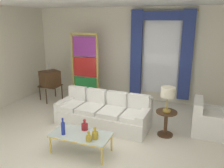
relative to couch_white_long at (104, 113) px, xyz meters
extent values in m
plane|color=silver|center=(0.23, -0.75, -0.31)|extent=(16.00, 16.00, 0.00)
cube|color=silver|center=(0.23, 2.31, 1.19)|extent=(8.00, 0.12, 3.00)
cube|color=white|center=(0.23, 0.05, 2.71)|extent=(8.00, 7.60, 0.04)
cube|color=white|center=(1.02, 2.23, 1.24)|extent=(1.10, 0.02, 2.50)
cylinder|color=gold|center=(1.02, 2.15, 2.55)|extent=(2.00, 0.04, 0.04)
cube|color=navy|center=(0.25, 2.13, 1.24)|extent=(0.36, 0.12, 2.70)
cube|color=navy|center=(1.79, 2.13, 1.24)|extent=(0.36, 0.12, 2.70)
cube|color=navy|center=(1.02, 2.13, 2.41)|extent=(1.80, 0.10, 0.28)
cube|color=white|center=(0.00, -0.09, -0.12)|extent=(2.36, 1.01, 0.38)
cube|color=white|center=(0.01, 0.28, 0.08)|extent=(2.33, 0.31, 0.78)
cube|color=white|center=(1.06, -0.14, -0.03)|extent=(0.24, 0.86, 0.56)
cube|color=white|center=(-1.07, -0.04, -0.03)|extent=(0.24, 0.86, 0.56)
cube|color=white|center=(0.86, -0.19, 0.13)|extent=(0.57, 0.76, 0.12)
cube|color=white|center=(0.88, 0.13, 0.35)|extent=(0.52, 0.16, 0.40)
cube|color=white|center=(0.28, -0.16, 0.13)|extent=(0.57, 0.76, 0.12)
cube|color=white|center=(0.30, 0.16, 0.35)|extent=(0.52, 0.16, 0.40)
cube|color=white|center=(-0.30, -0.13, 0.13)|extent=(0.57, 0.76, 0.12)
cube|color=white|center=(-0.28, 0.19, 0.35)|extent=(0.52, 0.16, 0.40)
cube|color=white|center=(-0.88, -0.10, 0.13)|extent=(0.57, 0.76, 0.12)
cube|color=white|center=(-0.86, 0.22, 0.35)|extent=(0.52, 0.16, 0.40)
cube|color=silver|center=(0.07, -1.37, 0.09)|extent=(1.20, 0.59, 0.02)
cube|color=gold|center=(0.07, -1.10, 0.07)|extent=(1.20, 0.04, 0.03)
cube|color=gold|center=(0.07, -1.64, 0.07)|extent=(1.20, 0.04, 0.03)
cube|color=gold|center=(-0.51, -1.37, 0.07)|extent=(0.04, 0.59, 0.03)
cube|color=gold|center=(0.65, -1.37, 0.07)|extent=(0.04, 0.59, 0.03)
cylinder|color=gold|center=(-0.49, -1.12, -0.12)|extent=(0.04, 0.04, 0.38)
cylinder|color=gold|center=(0.63, -1.12, -0.12)|extent=(0.04, 0.04, 0.38)
cylinder|color=gold|center=(-0.49, -1.62, -0.12)|extent=(0.04, 0.04, 0.38)
cylinder|color=gold|center=(0.63, -1.62, -0.12)|extent=(0.04, 0.04, 0.38)
cylinder|color=gold|center=(0.34, -1.56, 0.16)|extent=(0.11, 0.11, 0.11)
cylinder|color=gold|center=(0.34, -1.56, 0.24)|extent=(0.04, 0.04, 0.05)
sphere|color=gold|center=(0.34, -1.56, 0.28)|extent=(0.05, 0.05, 0.05)
cylinder|color=navy|center=(-0.25, -1.51, 0.23)|extent=(0.08, 0.08, 0.25)
cylinder|color=navy|center=(-0.25, -1.51, 0.39)|extent=(0.04, 0.04, 0.06)
sphere|color=navy|center=(-0.25, -1.51, 0.44)|extent=(0.05, 0.05, 0.05)
cylinder|color=maroon|center=(0.06, -1.18, 0.17)|extent=(0.14, 0.14, 0.13)
cylinder|color=maroon|center=(0.06, -1.18, 0.26)|extent=(0.05, 0.05, 0.05)
sphere|color=maroon|center=(0.06, -1.18, 0.31)|extent=(0.06, 0.06, 0.06)
cylinder|color=gold|center=(0.41, -1.44, 0.17)|extent=(0.12, 0.12, 0.14)
cylinder|color=gold|center=(0.41, -1.44, 0.27)|extent=(0.04, 0.04, 0.05)
sphere|color=gold|center=(0.41, -1.44, 0.32)|extent=(0.06, 0.06, 0.06)
cube|color=#472D19|center=(-2.35, 1.06, 0.19)|extent=(0.62, 0.54, 0.03)
cylinder|color=#472D19|center=(-2.70, 0.93, -0.06)|extent=(0.04, 0.04, 0.50)
cylinder|color=#472D19|center=(-2.43, 1.42, -0.06)|extent=(0.04, 0.04, 0.50)
cylinder|color=#472D19|center=(-2.28, 0.70, -0.06)|extent=(0.04, 0.04, 0.50)
cylinder|color=#472D19|center=(-2.01, 1.19, -0.06)|extent=(0.04, 0.04, 0.50)
cube|color=#472D19|center=(-2.35, 1.06, 0.45)|extent=(0.69, 0.72, 0.48)
cube|color=black|center=(-2.56, 1.17, 0.47)|extent=(0.20, 0.35, 0.30)
cylinder|color=gold|center=(-2.60, 1.10, 0.28)|extent=(0.03, 0.04, 0.04)
cylinder|color=gold|center=(-2.52, 1.24, 0.28)|extent=(0.03, 0.04, 0.04)
cylinder|color=silver|center=(-2.35, 1.06, 0.87)|extent=(0.07, 0.12, 0.34)
cylinder|color=silver|center=(-2.35, 1.06, 0.87)|extent=(0.07, 0.12, 0.34)
cube|color=white|center=(2.55, 0.41, -0.11)|extent=(0.80, 0.80, 0.40)
cube|color=white|center=(2.55, 0.41, 0.14)|extent=(0.69, 0.69, 0.10)
cube|color=white|center=(2.23, 0.41, 0.09)|extent=(0.20, 0.80, 0.80)
cube|color=white|center=(2.55, 0.73, -0.02)|extent=(0.74, 0.18, 0.58)
cube|color=white|center=(2.55, 0.09, -0.02)|extent=(0.74, 0.18, 0.58)
cube|color=gold|center=(-1.78, 1.59, 0.79)|extent=(0.05, 0.05, 2.20)
cube|color=gold|center=(-0.88, 1.59, 0.79)|extent=(0.05, 0.05, 2.20)
cube|color=gold|center=(-1.33, 1.59, 1.86)|extent=(0.90, 0.05, 0.06)
cube|color=gold|center=(-1.33, 1.59, -0.26)|extent=(0.90, 0.05, 0.10)
cube|color=#238E3D|center=(-1.33, 1.59, 0.13)|extent=(0.82, 0.02, 0.64)
cube|color=red|center=(-1.33, 1.59, 0.79)|extent=(0.82, 0.02, 0.64)
cube|color=purple|center=(-1.33, 1.59, 1.46)|extent=(0.82, 0.02, 0.64)
cylinder|color=beige|center=(-0.94, 1.37, -0.28)|extent=(0.16, 0.16, 0.06)
ellipsoid|color=#1C61A3|center=(-0.94, 1.37, -0.17)|extent=(0.18, 0.32, 0.20)
sphere|color=#1C61A3|center=(-0.94, 1.51, -0.06)|extent=(0.09, 0.09, 0.09)
cone|color=gold|center=(-0.94, 1.57, -0.06)|extent=(0.02, 0.04, 0.02)
cone|color=#1F8249|center=(-0.94, 1.19, -0.07)|extent=(0.44, 0.40, 0.50)
cylinder|color=#472D19|center=(1.56, -0.05, 0.27)|extent=(0.48, 0.48, 0.03)
cylinder|color=#472D19|center=(1.56, -0.05, -0.02)|extent=(0.08, 0.08, 0.55)
cylinder|color=#472D19|center=(1.56, -0.05, -0.29)|extent=(0.36, 0.36, 0.03)
cylinder|color=#B29338|center=(1.56, -0.05, 0.31)|extent=(0.18, 0.18, 0.04)
cylinder|color=#B29338|center=(1.56, -0.05, 0.51)|extent=(0.03, 0.03, 0.36)
cylinder|color=beige|center=(1.56, -0.05, 0.75)|extent=(0.32, 0.32, 0.22)
camera|label=1|loc=(2.10, -5.01, 2.31)|focal=36.70mm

